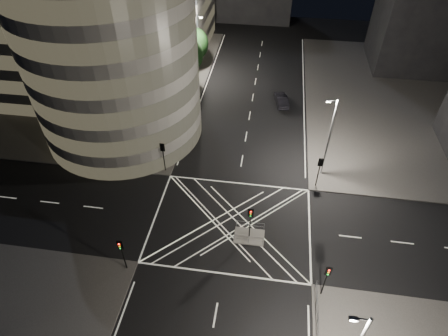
% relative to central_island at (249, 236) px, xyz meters
% --- Properties ---
extents(ground, '(120.00, 120.00, 0.00)m').
position_rel_central_island_xyz_m(ground, '(-2.00, 1.50, -0.07)').
color(ground, black).
rests_on(ground, ground).
extents(sidewalk_far_left, '(42.00, 42.00, 0.15)m').
position_rel_central_island_xyz_m(sidewalk_far_left, '(-31.00, 28.50, 0.00)').
color(sidewalk_far_left, '#474543').
rests_on(sidewalk_far_left, ground).
extents(central_island, '(3.00, 2.00, 0.15)m').
position_rel_central_island_xyz_m(central_island, '(0.00, 0.00, 0.00)').
color(central_island, slate).
rests_on(central_island, ground).
extents(office_tower_curved, '(30.00, 29.00, 27.20)m').
position_rel_central_island_xyz_m(office_tower_curved, '(-22.74, 20.24, 12.58)').
color(office_tower_curved, gray).
rests_on(office_tower_curved, sidewalk_far_left).
extents(building_right_far, '(14.00, 12.00, 15.00)m').
position_rel_central_island_xyz_m(building_right_far, '(24.00, 41.50, 7.58)').
color(building_right_far, black).
rests_on(building_right_far, sidewalk_far_right).
extents(tree_a, '(3.94, 3.94, 6.11)m').
position_rel_central_island_xyz_m(tree_a, '(-12.50, 10.50, 3.91)').
color(tree_a, black).
rests_on(tree_a, sidewalk_far_left).
extents(tree_b, '(4.93, 4.93, 7.34)m').
position_rel_central_island_xyz_m(tree_b, '(-12.50, 16.50, 4.57)').
color(tree_b, black).
rests_on(tree_b, sidewalk_far_left).
extents(tree_c, '(4.00, 4.00, 6.75)m').
position_rel_central_island_xyz_m(tree_c, '(-12.50, 22.50, 4.51)').
color(tree_c, black).
rests_on(tree_c, sidewalk_far_left).
extents(tree_d, '(5.13, 5.13, 8.14)m').
position_rel_central_island_xyz_m(tree_d, '(-12.50, 28.50, 5.26)').
color(tree_d, black).
rests_on(tree_d, sidewalk_far_left).
extents(tree_e, '(4.57, 4.57, 6.88)m').
position_rel_central_island_xyz_m(tree_e, '(-12.50, 34.50, 4.33)').
color(tree_e, black).
rests_on(tree_e, sidewalk_far_left).
extents(traffic_signal_fl, '(0.55, 0.22, 4.00)m').
position_rel_central_island_xyz_m(traffic_signal_fl, '(-10.80, 8.30, 2.84)').
color(traffic_signal_fl, black).
rests_on(traffic_signal_fl, sidewalk_far_left).
extents(traffic_signal_nl, '(0.55, 0.22, 4.00)m').
position_rel_central_island_xyz_m(traffic_signal_nl, '(-10.80, -5.30, 2.84)').
color(traffic_signal_nl, black).
rests_on(traffic_signal_nl, sidewalk_near_left).
extents(traffic_signal_fr, '(0.55, 0.22, 4.00)m').
position_rel_central_island_xyz_m(traffic_signal_fr, '(6.80, 8.30, 2.84)').
color(traffic_signal_fr, black).
rests_on(traffic_signal_fr, sidewalk_far_right).
extents(traffic_signal_nr, '(0.55, 0.22, 4.00)m').
position_rel_central_island_xyz_m(traffic_signal_nr, '(6.80, -5.30, 2.84)').
color(traffic_signal_nr, black).
rests_on(traffic_signal_nr, sidewalk_near_right).
extents(traffic_signal_island, '(0.55, 0.22, 4.00)m').
position_rel_central_island_xyz_m(traffic_signal_island, '(0.00, 0.00, 2.84)').
color(traffic_signal_island, black).
rests_on(traffic_signal_island, central_island).
extents(street_lamp_left_near, '(1.25, 0.25, 10.00)m').
position_rel_central_island_xyz_m(street_lamp_left_near, '(-11.44, 13.50, 5.47)').
color(street_lamp_left_near, slate).
rests_on(street_lamp_left_near, sidewalk_far_left).
extents(street_lamp_left_far, '(1.25, 0.25, 10.00)m').
position_rel_central_island_xyz_m(street_lamp_left_far, '(-11.44, 31.50, 5.47)').
color(street_lamp_left_far, slate).
rests_on(street_lamp_left_far, sidewalk_far_left).
extents(street_lamp_right_far, '(1.25, 0.25, 10.00)m').
position_rel_central_island_xyz_m(street_lamp_right_far, '(7.44, 10.50, 5.47)').
color(street_lamp_right_far, slate).
rests_on(street_lamp_right_far, sidewalk_far_right).
extents(railing_island_south, '(2.80, 0.06, 1.10)m').
position_rel_central_island_xyz_m(railing_island_south, '(0.00, -0.90, 0.62)').
color(railing_island_south, slate).
rests_on(railing_island_south, central_island).
extents(railing_island_north, '(2.80, 0.06, 1.10)m').
position_rel_central_island_xyz_m(railing_island_north, '(0.00, 0.90, 0.62)').
color(railing_island_north, slate).
rests_on(railing_island_north, central_island).
extents(sedan, '(2.46, 4.69, 1.47)m').
position_rel_central_island_xyz_m(sedan, '(2.31, 25.22, 0.66)').
color(sedan, black).
rests_on(sedan, ground).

